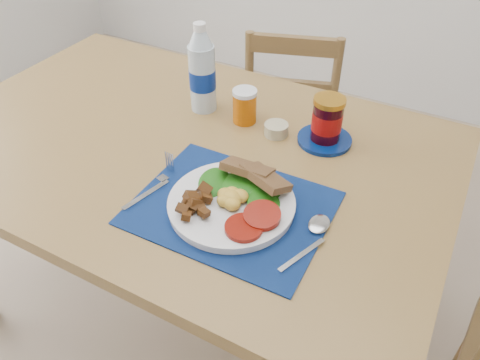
# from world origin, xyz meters

# --- Properties ---
(ground) EXTENTS (4.00, 4.00, 0.00)m
(ground) POSITION_xyz_m (0.00, 0.00, 0.00)
(ground) COLOR gray
(ground) RESTS_ON ground
(table) EXTENTS (1.40, 0.90, 0.75)m
(table) POSITION_xyz_m (0.00, 0.20, 0.67)
(table) COLOR brown
(table) RESTS_ON ground
(chair_far) EXTENTS (0.47, 0.45, 1.01)m
(chair_far) POSITION_xyz_m (0.03, 0.91, 0.52)
(chair_far) COLOR brown
(chair_far) RESTS_ON ground
(placemat) EXTENTS (0.43, 0.34, 0.00)m
(placemat) POSITION_xyz_m (0.24, 0.04, 0.75)
(placemat) COLOR black
(placemat) RESTS_ON table
(breakfast_plate) EXTENTS (0.28, 0.28, 0.07)m
(breakfast_plate) POSITION_xyz_m (0.24, 0.03, 0.77)
(breakfast_plate) COLOR silver
(breakfast_plate) RESTS_ON placemat
(fork) EXTENTS (0.04, 0.19, 0.00)m
(fork) POSITION_xyz_m (0.05, 0.02, 0.76)
(fork) COLOR #B2B5BA
(fork) RESTS_ON placemat
(spoon) EXTENTS (0.06, 0.19, 0.01)m
(spoon) POSITION_xyz_m (0.43, 0.05, 0.76)
(spoon) COLOR #B2B5BA
(spoon) RESTS_ON placemat
(water_bottle) EXTENTS (0.08, 0.08, 0.26)m
(water_bottle) POSITION_xyz_m (-0.04, 0.38, 0.86)
(water_bottle) COLOR #ADBFCC
(water_bottle) RESTS_ON table
(juice_glass) EXTENTS (0.07, 0.07, 0.09)m
(juice_glass) POSITION_xyz_m (0.10, 0.37, 0.80)
(juice_glass) COLOR #B25004
(juice_glass) RESTS_ON table
(ramekin) EXTENTS (0.06, 0.06, 0.03)m
(ramekin) POSITION_xyz_m (0.20, 0.35, 0.77)
(ramekin) COLOR tan
(ramekin) RESTS_ON table
(jam_on_saucer) EXTENTS (0.14, 0.14, 0.13)m
(jam_on_saucer) POSITION_xyz_m (0.33, 0.38, 0.81)
(jam_on_saucer) COLOR #051C59
(jam_on_saucer) RESTS_ON table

